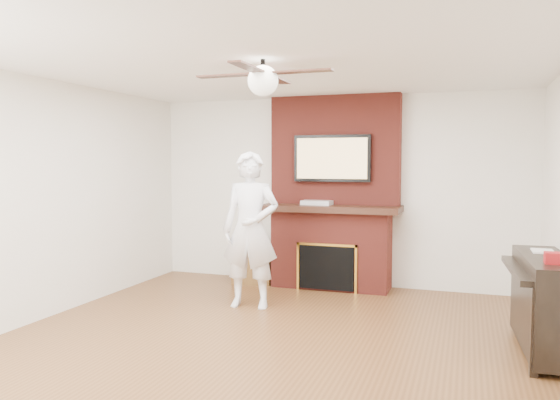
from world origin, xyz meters
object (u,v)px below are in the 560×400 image
(piano, at_px, (544,302))
(side_table, at_px, (253,262))
(fireplace, at_px, (333,211))
(person, at_px, (251,230))

(piano, bearing_deg, side_table, 148.78)
(fireplace, distance_m, piano, 3.01)
(side_table, bearing_deg, fireplace, -10.59)
(person, height_order, side_table, person)
(side_table, xyz_separation_m, piano, (3.40, -1.80, 0.18))
(person, bearing_deg, piano, -17.89)
(side_table, height_order, piano, piano)
(person, bearing_deg, side_table, 104.37)
(person, distance_m, piano, 3.02)
(fireplace, relative_size, piano, 1.93)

